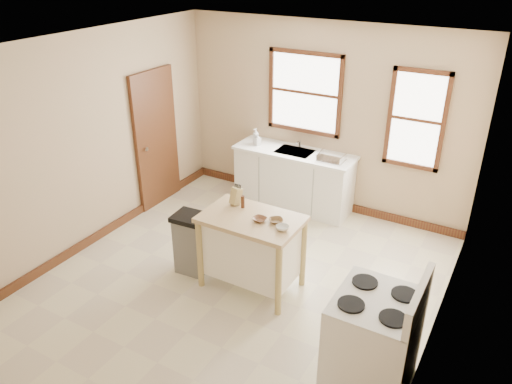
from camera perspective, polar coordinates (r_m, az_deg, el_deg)
floor at (r=6.18m, az=-2.36°, el=-10.49°), size 5.00×5.00×0.00m
ceiling at (r=5.02m, az=-2.97°, el=15.95°), size 5.00×5.00×0.00m
wall_back at (r=7.54m, az=7.64°, el=8.36°), size 4.50×0.04×2.80m
wall_left at (r=6.84m, az=-18.86°, el=5.25°), size 0.04×5.00×2.80m
wall_right at (r=4.78m, az=20.95°, el=-4.44°), size 0.04×5.00×2.80m
window_main at (r=7.53m, az=5.60°, el=11.23°), size 1.17×0.06×1.22m
window_side at (r=7.09m, az=17.85°, el=7.85°), size 0.77×0.06×1.37m
door_left at (r=7.79m, az=-11.34°, el=5.94°), size 0.06×0.90×2.10m
baseboard_back at (r=8.03m, az=6.99°, el=-0.83°), size 4.50×0.04×0.12m
baseboard_left at (r=7.38m, az=-17.20°, el=-4.51°), size 0.04×5.00×0.12m
sink_counter at (r=7.74m, az=4.31°, el=1.51°), size 1.86×0.62×0.92m
faucet at (r=7.67m, az=5.05°, el=5.87°), size 0.03×0.03×0.22m
soap_bottle_a at (r=7.78m, az=-0.04°, el=6.40°), size 0.11×0.11×0.25m
soap_bottle_b at (r=7.74m, az=0.18°, el=6.03°), size 0.11×0.11×0.18m
dish_rack at (r=7.26m, az=8.61°, el=3.92°), size 0.39×0.30×0.09m
kitchen_island at (r=5.91m, az=-0.50°, el=-6.87°), size 1.15×0.73×0.94m
knife_block at (r=5.90m, az=-2.31°, el=-0.53°), size 0.12×0.12×0.20m
pepper_grinder at (r=5.83m, az=-1.53°, el=-1.14°), size 0.05×0.05×0.15m
bowl_a at (r=5.58m, az=0.41°, el=-3.14°), size 0.17×0.17×0.04m
bowl_b at (r=5.56m, az=2.30°, el=-3.29°), size 0.22×0.22×0.04m
bowl_c at (r=5.42m, az=3.04°, el=-4.11°), size 0.17×0.17×0.05m
trash_bin at (r=6.25m, az=-7.35°, el=-5.84°), size 0.43×0.37×0.79m
gas_stove at (r=4.73m, az=13.32°, el=-15.25°), size 0.78×0.79×1.24m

